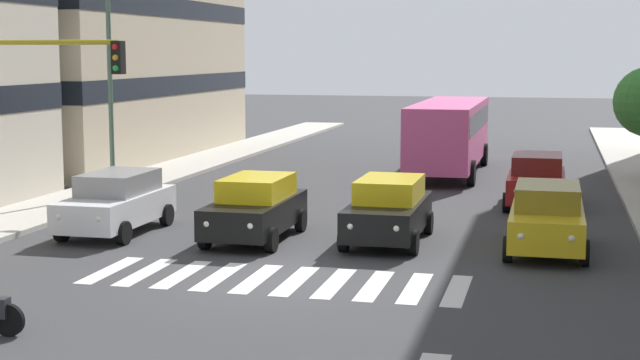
% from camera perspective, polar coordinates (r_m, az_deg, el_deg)
% --- Properties ---
extents(ground_plane, '(180.00, 180.00, 0.00)m').
position_cam_1_polar(ground_plane, '(21.39, -2.68, -6.02)').
color(ground_plane, '#38383A').
extents(crosswalk_markings, '(8.55, 2.80, 0.01)m').
position_cam_1_polar(crosswalk_markings, '(21.39, -2.68, -6.01)').
color(crosswalk_markings, silver).
rests_on(crosswalk_markings, ground_plane).
extents(car_0, '(2.02, 4.44, 1.72)m').
position_cam_1_polar(car_0, '(24.87, 13.50, -2.21)').
color(car_0, gold).
rests_on(car_0, ground_plane).
extents(car_1, '(2.02, 4.44, 1.72)m').
position_cam_1_polar(car_1, '(25.47, 4.15, -1.78)').
color(car_1, black).
rests_on(car_1, ground_plane).
extents(car_2, '(2.02, 4.44, 1.72)m').
position_cam_1_polar(car_2, '(25.79, -3.91, -1.66)').
color(car_2, black).
rests_on(car_2, ground_plane).
extents(car_3, '(2.02, 4.44, 1.72)m').
position_cam_1_polar(car_3, '(27.28, -12.13, -1.30)').
color(car_3, silver).
rests_on(car_3, ground_plane).
extents(car_row2_0, '(2.02, 4.44, 1.72)m').
position_cam_1_polar(car_row2_0, '(32.13, 12.91, 0.01)').
color(car_row2_0, maroon).
rests_on(car_row2_0, ground_plane).
extents(bus_behind_traffic, '(2.78, 10.50, 3.00)m').
position_cam_1_polar(bus_behind_traffic, '(40.23, 7.80, 3.04)').
color(bus_behind_traffic, '#DB5193').
rests_on(bus_behind_traffic, ground_plane).
extents(traffic_light_gantry, '(4.30, 0.36, 5.50)m').
position_cam_1_polar(traffic_light_gantry, '(23.83, -18.20, 4.01)').
color(traffic_light_gantry, '#AD991E').
rests_on(traffic_light_gantry, ground_plane).
extents(street_lamp_right, '(3.18, 0.28, 7.37)m').
position_cam_1_polar(street_lamp_right, '(33.28, -11.75, 6.85)').
color(street_lamp_right, '#4C6B56').
rests_on(street_lamp_right, sidewalk_right).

